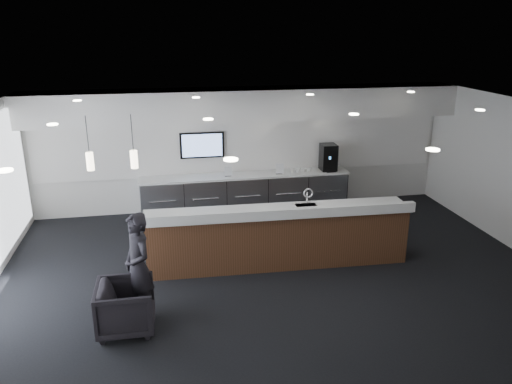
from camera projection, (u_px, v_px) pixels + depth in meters
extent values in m
plane|color=black|center=(280.00, 282.00, 8.92)|extent=(10.00, 10.00, 0.00)
cube|color=black|center=(283.00, 115.00, 7.97)|extent=(10.00, 8.00, 0.02)
cube|color=silver|center=(243.00, 148.00, 12.17)|extent=(10.00, 0.02, 3.00)
cube|color=white|center=(246.00, 104.00, 11.38)|extent=(10.00, 0.90, 0.70)
cube|color=white|center=(243.00, 145.00, 12.11)|extent=(9.80, 0.06, 1.40)
cube|color=gray|center=(246.00, 194.00, 12.17)|extent=(5.00, 0.60, 0.90)
cube|color=white|center=(246.00, 175.00, 12.02)|extent=(5.06, 0.66, 0.05)
cylinder|color=silver|center=(163.00, 202.00, 11.50)|extent=(0.60, 0.02, 0.02)
cylinder|color=silver|center=(206.00, 199.00, 11.68)|extent=(0.60, 0.02, 0.02)
cylinder|color=silver|center=(248.00, 196.00, 11.85)|extent=(0.60, 0.02, 0.02)
cylinder|color=silver|center=(289.00, 194.00, 12.03)|extent=(0.60, 0.02, 0.02)
cylinder|color=silver|center=(328.00, 191.00, 12.21)|extent=(0.60, 0.02, 0.02)
cube|color=black|center=(202.00, 145.00, 11.86)|extent=(1.05, 0.07, 0.62)
cube|color=blue|center=(202.00, 145.00, 11.82)|extent=(0.95, 0.01, 0.54)
cylinder|color=#FFEEC6|center=(135.00, 155.00, 8.52)|extent=(0.12, 0.12, 0.30)
cylinder|color=#FFEEC6|center=(92.00, 157.00, 8.40)|extent=(0.12, 0.12, 0.30)
cube|color=#482C18|center=(278.00, 238.00, 9.43)|extent=(4.91, 0.85, 1.05)
cube|color=white|center=(279.00, 211.00, 9.26)|extent=(4.99, 0.93, 0.06)
cube|color=white|center=(283.00, 214.00, 8.87)|extent=(4.97, 0.29, 0.18)
cylinder|color=silver|center=(307.00, 199.00, 9.38)|extent=(0.04, 0.04, 0.28)
torus|color=silver|center=(308.00, 193.00, 9.28)|extent=(0.19, 0.04, 0.19)
cube|color=black|center=(328.00, 157.00, 12.27)|extent=(0.38, 0.43, 0.65)
cube|color=silver|center=(331.00, 172.00, 12.15)|extent=(0.23, 0.12, 0.02)
cube|color=silver|center=(228.00, 171.00, 11.81)|extent=(0.18, 0.04, 0.24)
cube|color=silver|center=(280.00, 169.00, 11.99)|extent=(0.19, 0.05, 0.26)
imported|color=black|center=(126.00, 307.00, 7.41)|extent=(0.85, 0.83, 0.77)
imported|color=black|center=(138.00, 266.00, 7.64)|extent=(0.64, 0.74, 1.70)
imported|color=white|center=(309.00, 170.00, 12.20)|extent=(0.11, 0.11, 0.10)
imported|color=white|center=(303.00, 170.00, 12.18)|extent=(0.16, 0.16, 0.10)
imported|color=white|center=(298.00, 170.00, 12.15)|extent=(0.14, 0.14, 0.10)
imported|color=white|center=(292.00, 170.00, 12.13)|extent=(0.14, 0.14, 0.10)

